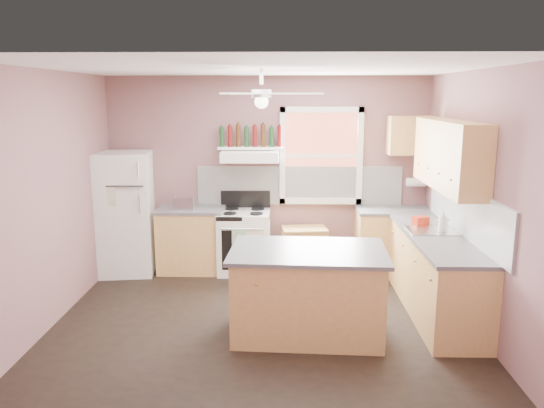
{
  "coord_description": "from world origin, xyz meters",
  "views": [
    {
      "loc": [
        0.23,
        -5.45,
        2.43
      ],
      "look_at": [
        0.1,
        0.3,
        1.25
      ],
      "focal_mm": 35.0,
      "sensor_mm": 36.0,
      "label": 1
    }
  ],
  "objects_px": {
    "cart": "(304,249)",
    "island": "(308,293)",
    "refrigerator": "(126,213)",
    "stove": "(244,242)",
    "toaster": "(184,203)"
  },
  "relations": [
    {
      "from": "toaster",
      "to": "island",
      "type": "distance_m",
      "value": 2.53
    },
    {
      "from": "toaster",
      "to": "stove",
      "type": "distance_m",
      "value": 0.99
    },
    {
      "from": "refrigerator",
      "to": "toaster",
      "type": "relative_size",
      "value": 6.02
    },
    {
      "from": "cart",
      "to": "island",
      "type": "distance_m",
      "value": 2.04
    },
    {
      "from": "cart",
      "to": "stove",
      "type": "bearing_deg",
      "value": 179.8
    },
    {
      "from": "cart",
      "to": "island",
      "type": "xyz_separation_m",
      "value": [
        -0.04,
        -2.04,
        0.12
      ]
    },
    {
      "from": "refrigerator",
      "to": "stove",
      "type": "xyz_separation_m",
      "value": [
        1.63,
        0.05,
        -0.41
      ]
    },
    {
      "from": "refrigerator",
      "to": "island",
      "type": "bearing_deg",
      "value": -45.2
    },
    {
      "from": "cart",
      "to": "refrigerator",
      "type": "bearing_deg",
      "value": 176.94
    },
    {
      "from": "refrigerator",
      "to": "stove",
      "type": "bearing_deg",
      "value": -5.35
    },
    {
      "from": "refrigerator",
      "to": "toaster",
      "type": "height_order",
      "value": "refrigerator"
    },
    {
      "from": "cart",
      "to": "island",
      "type": "height_order",
      "value": "island"
    },
    {
      "from": "stove",
      "to": "refrigerator",
      "type": "bearing_deg",
      "value": -177.54
    },
    {
      "from": "toaster",
      "to": "island",
      "type": "bearing_deg",
      "value": -49.34
    },
    {
      "from": "cart",
      "to": "island",
      "type": "bearing_deg",
      "value": -97.54
    }
  ]
}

